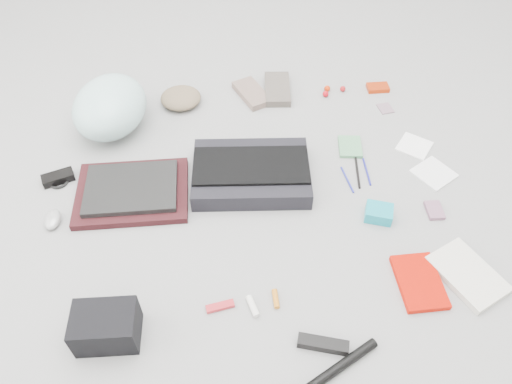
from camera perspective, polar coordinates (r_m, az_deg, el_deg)
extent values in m
plane|color=gray|center=(1.81, 0.00, -1.05)|extent=(4.00, 4.00, 0.00)
cube|color=black|center=(1.85, -0.56, 2.16)|extent=(0.47, 0.37, 0.07)
cube|color=black|center=(1.82, -0.57, 3.05)|extent=(0.45, 0.26, 0.01)
cube|color=black|center=(1.87, -13.94, -0.06)|extent=(0.43, 0.34, 0.03)
cube|color=black|center=(1.85, -14.08, 0.45)|extent=(0.35, 0.27, 0.02)
ellipsoid|color=#BAEBE9|center=(2.11, -16.36, 9.31)|extent=(0.40, 0.43, 0.21)
ellipsoid|color=#746149|center=(2.21, -8.59, 10.58)|extent=(0.19, 0.18, 0.06)
cube|color=#7A6359|center=(2.24, -0.48, 11.21)|extent=(0.15, 0.22, 0.03)
cube|color=#584F48|center=(2.26, 2.46, 11.67)|extent=(0.15, 0.23, 0.03)
cube|color=black|center=(2.00, -21.68, 1.53)|extent=(0.12, 0.08, 0.03)
torus|color=black|center=(2.00, -21.60, 1.11)|extent=(0.08, 0.08, 0.01)
ellipsoid|color=#A0A0A0|center=(1.87, -22.21, -2.92)|extent=(0.07, 0.10, 0.03)
cube|color=black|center=(1.53, -16.76, -14.54)|extent=(0.20, 0.15, 0.12)
cube|color=#A61D24|center=(1.56, -4.12, -12.90)|extent=(0.09, 0.03, 0.01)
cylinder|color=silver|center=(1.55, -0.39, -12.92)|extent=(0.03, 0.07, 0.02)
cylinder|color=#C06D18|center=(1.57, 2.27, -12.10)|extent=(0.02, 0.06, 0.02)
cube|color=black|center=(1.51, 7.66, -16.86)|extent=(0.15, 0.09, 0.03)
cylinder|color=black|center=(1.48, 8.77, -19.63)|extent=(0.30, 0.14, 0.03)
cube|color=#C40D00|center=(1.68, 18.15, -9.75)|extent=(0.15, 0.21, 0.02)
cube|color=beige|center=(1.74, 23.01, -8.67)|extent=(0.22, 0.27, 0.02)
cube|color=#4F8B5C|center=(2.03, 10.70, 5.10)|extent=(0.11, 0.14, 0.01)
cylinder|color=#252C9B|center=(1.90, 10.39, 1.40)|extent=(0.01, 0.13, 0.01)
cylinder|color=black|center=(1.93, 11.53, 2.19)|extent=(0.05, 0.16, 0.01)
cylinder|color=navy|center=(1.95, 12.55, 2.28)|extent=(0.03, 0.14, 0.01)
cube|color=#159BB1|center=(1.79, 13.85, -2.35)|extent=(0.11, 0.11, 0.05)
cube|color=#8C5D77|center=(1.88, 19.71, -1.98)|extent=(0.07, 0.09, 0.02)
cube|color=white|center=(2.10, 17.64, 5.02)|extent=(0.17, 0.17, 0.01)
cube|color=white|center=(2.01, 19.65, 2.02)|extent=(0.18, 0.18, 0.01)
sphere|color=#B50814|center=(2.26, 7.96, 11.05)|extent=(0.03, 0.03, 0.03)
sphere|color=#C22804|center=(2.29, 8.14, 11.64)|extent=(0.03, 0.03, 0.03)
sphere|color=maroon|center=(2.30, 9.89, 11.54)|extent=(0.03, 0.03, 0.03)
cube|color=#A72908|center=(2.35, 13.74, 11.51)|extent=(0.10, 0.07, 0.02)
cube|color=gray|center=(2.25, 14.56, 9.24)|extent=(0.06, 0.07, 0.00)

